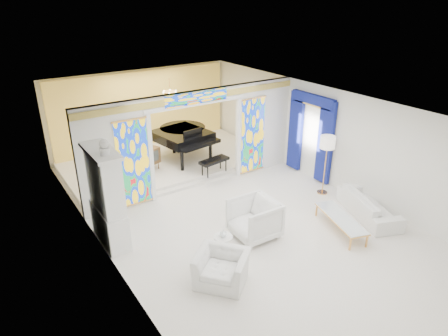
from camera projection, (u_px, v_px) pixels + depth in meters
floor at (234, 213)px, 10.91m from camera, size 12.00×12.00×0.00m
ceiling at (236, 106)px, 9.69m from camera, size 7.00×12.00×0.02m
wall_back at (142, 110)px, 14.86m from camera, size 7.00×0.02×3.00m
wall_left at (101, 199)px, 8.52m from camera, size 0.02×12.00×3.00m
wall_right at (329, 138)px, 12.07m from camera, size 0.02×12.00×3.00m
partition_wall at (196, 136)px, 11.75m from camera, size 7.00×0.22×3.00m
stained_glass_left at (133, 163)px, 10.79m from camera, size 0.90×0.04×2.40m
stained_glass_right at (253, 136)px, 12.85m from camera, size 0.90×0.04×2.40m
stained_glass_transom at (197, 98)px, 11.20m from camera, size 2.00×0.04×0.34m
alcove_platform at (167, 161)px, 13.99m from camera, size 6.80×3.80×0.18m
gold_curtain_back at (144, 111)px, 14.76m from camera, size 6.70×0.10×2.90m
chandelier at (170, 92)px, 13.01m from camera, size 0.48×0.48×0.30m
blue_drapes at (311, 130)px, 12.52m from camera, size 0.14×1.85×2.65m
china_cabinet at (107, 198)px, 9.25m from camera, size 0.56×1.46×2.72m
armchair_left at (222, 268)px, 8.22m from camera, size 1.38×1.39×0.68m
armchair_right at (254, 219)px, 9.71m from camera, size 1.10×1.07×0.97m
sofa at (369, 205)px, 10.69m from camera, size 1.55×2.26×0.62m
side_table at (223, 243)px, 9.00m from camera, size 0.56×0.56×0.54m
vase at (223, 233)px, 8.89m from camera, size 0.18×0.18×0.17m
coffee_table at (341, 218)px, 9.99m from camera, size 1.03×1.82×0.39m
floor_lamp at (327, 145)px, 11.39m from camera, size 0.52×0.52×1.80m
grand_piano at (184, 135)px, 13.81m from camera, size 2.11×3.26×1.23m
tv_console at (149, 156)px, 12.89m from camera, size 0.78×0.66×0.76m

